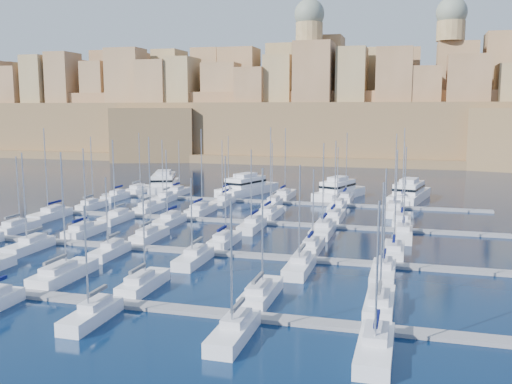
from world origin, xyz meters
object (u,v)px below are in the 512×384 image
(sailboat_2, at_px, (63,274))
(motor_yacht_c, at_px, (339,191))
(sailboat_4, at_px, (261,293))
(motor_yacht_b, at_px, (247,187))
(motor_yacht_a, at_px, (164,183))
(motor_yacht_d, at_px, (409,193))

(sailboat_2, distance_m, motor_yacht_c, 73.36)
(sailboat_2, height_order, sailboat_4, sailboat_2)
(sailboat_2, height_order, motor_yacht_b, sailboat_2)
(motor_yacht_b, height_order, motor_yacht_c, same)
(sailboat_4, xyz_separation_m, motor_yacht_c, (-0.89, 70.20, 0.98))
(sailboat_4, bearing_deg, motor_yacht_a, 121.42)
(motor_yacht_b, bearing_deg, motor_yacht_d, 0.10)
(sailboat_4, bearing_deg, motor_yacht_b, 107.53)
(sailboat_2, bearing_deg, motor_yacht_a, 105.45)
(sailboat_2, distance_m, motor_yacht_b, 70.39)
(motor_yacht_a, height_order, motor_yacht_b, same)
(sailboat_2, xyz_separation_m, motor_yacht_d, (38.37, 70.43, 0.96))
(sailboat_2, relative_size, sailboat_4, 1.08)
(motor_yacht_b, bearing_deg, sailboat_4, -72.47)
(sailboat_4, relative_size, motor_yacht_b, 0.74)
(motor_yacht_c, bearing_deg, motor_yacht_d, 3.17)
(sailboat_2, xyz_separation_m, motor_yacht_b, (1.66, 70.36, 0.96))
(motor_yacht_d, bearing_deg, motor_yacht_a, 179.58)
(motor_yacht_a, bearing_deg, motor_yacht_b, -1.33)
(sailboat_2, xyz_separation_m, motor_yacht_a, (-19.58, 70.86, 0.96))
(motor_yacht_a, xyz_separation_m, motor_yacht_c, (42.77, -1.27, -0.00))
(motor_yacht_c, xyz_separation_m, motor_yacht_d, (15.18, 0.84, 0.00))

